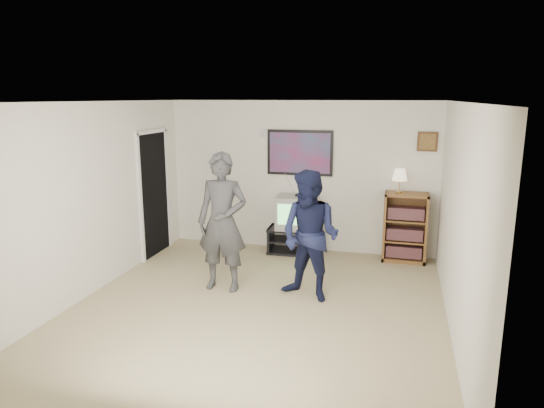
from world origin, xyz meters
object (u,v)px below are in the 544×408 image
at_px(crt_television, 297,212).
at_px(person_short, 310,236).
at_px(bookshelf, 405,227).
at_px(media_stand, 294,240).
at_px(person_tall, 222,222).

distance_m(crt_television, person_short, 1.87).
xyz_separation_m(crt_television, bookshelf, (1.73, 0.05, -0.15)).
xyz_separation_m(media_stand, bookshelf, (1.77, 0.05, 0.33)).
bearing_deg(bookshelf, person_tall, -142.61).
distance_m(bookshelf, person_short, 2.20).
bearing_deg(bookshelf, crt_television, -178.35).
distance_m(media_stand, crt_television, 0.49).
xyz_separation_m(bookshelf, person_short, (-1.18, -1.83, 0.29)).
relative_size(media_stand, crt_television, 1.38).
bearing_deg(crt_television, person_tall, -113.78).
bearing_deg(media_stand, person_short, -74.46).
xyz_separation_m(person_tall, person_short, (1.19, -0.03, -0.09)).
relative_size(media_stand, person_tall, 0.47).
xyz_separation_m(media_stand, person_tall, (-0.60, -1.76, 0.72)).
xyz_separation_m(media_stand, person_short, (0.59, -1.78, 0.62)).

